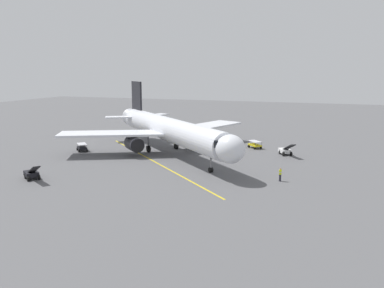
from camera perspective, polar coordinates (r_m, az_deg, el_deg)
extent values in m
plane|color=#565659|center=(67.55, -2.50, -0.92)|extent=(220.00, 220.00, 0.00)
cube|color=yellow|center=(59.46, -5.54, -2.58)|extent=(29.60, 27.26, 0.01)
cylinder|color=silver|center=(64.05, -3.32, 2.15)|extent=(27.59, 25.82, 3.80)
ellipsoid|color=silver|center=(48.29, 5.62, -0.72)|extent=(5.39, 5.36, 3.61)
cone|color=silver|center=(81.12, -8.73, 3.87)|extent=(4.52, 4.55, 3.42)
cube|color=black|center=(49.34, 4.74, 0.19)|extent=(3.36, 3.46, 0.90)
cube|color=silver|center=(71.24, 1.71, 2.55)|extent=(10.87, 17.79, 0.36)
cylinder|color=black|center=(67.82, 0.82, 0.86)|extent=(4.06, 3.99, 2.30)
cylinder|color=black|center=(66.31, 1.54, 0.62)|extent=(1.57, 1.68, 2.10)
cube|color=silver|center=(64.71, -11.58, 1.50)|extent=(17.63, 12.01, 0.36)
cylinder|color=black|center=(63.21, -8.47, 0.01)|extent=(4.06, 3.99, 2.30)
cylinder|color=black|center=(61.59, -7.93, -0.26)|extent=(1.57, 1.68, 2.10)
cube|color=black|center=(77.94, -8.09, 6.42)|extent=(3.78, 3.52, 7.20)
cube|color=silver|center=(79.09, -5.76, 4.20)|extent=(4.85, 6.82, 0.24)
cube|color=silver|center=(76.95, -10.20, 3.90)|extent=(6.75, 5.23, 0.24)
cylinder|color=slate|center=(52.70, 2.78, -2.34)|extent=(0.24, 0.24, 2.77)
cylinder|color=black|center=(53.03, 2.76, -3.80)|extent=(0.82, 0.81, 0.70)
cylinder|color=slate|center=(68.16, -2.35, 0.84)|extent=(0.24, 0.24, 2.77)
cylinder|color=black|center=(68.42, -2.34, -0.30)|extent=(1.11, 1.08, 1.10)
cylinder|color=slate|center=(66.15, -6.43, 0.48)|extent=(0.24, 0.24, 2.77)
cylinder|color=black|center=(66.41, -6.40, -0.70)|extent=(1.11, 1.08, 1.10)
cylinder|color=#23232D|center=(50.02, 12.77, -4.85)|extent=(0.26, 0.26, 0.88)
cube|color=#D8EA19|center=(49.83, 12.81, -4.03)|extent=(0.29, 0.41, 0.60)
cube|color=silver|center=(49.83, 12.81, -4.03)|extent=(0.30, 0.43, 0.10)
sphere|color=#9E7051|center=(49.73, 12.83, -3.56)|extent=(0.22, 0.22, 0.22)
cube|color=black|center=(54.07, -22.47, -4.04)|extent=(2.66, 2.50, 0.60)
cube|color=black|center=(52.33, -22.16, -3.48)|extent=(3.57, 2.92, 1.61)
cylinder|color=black|center=(53.18, -21.50, -4.55)|extent=(0.67, 0.58, 0.64)
cylinder|color=black|center=(52.93, -22.87, -4.72)|extent=(0.67, 0.58, 0.64)
cylinder|color=black|center=(54.60, -21.86, -4.19)|extent=(0.67, 0.58, 0.64)
cylinder|color=black|center=(54.36, -23.19, -4.35)|extent=(0.67, 0.58, 0.64)
cube|color=yellow|center=(70.11, 9.18, -0.15)|extent=(2.79, 2.86, 0.24)
cube|color=silver|center=(69.98, 9.19, 0.39)|extent=(2.79, 2.86, 0.08)
cylinder|color=slate|center=(69.37, 10.14, 0.04)|extent=(0.06, 0.06, 0.55)
cylinder|color=slate|center=(68.71, 9.28, -0.04)|extent=(0.06, 0.06, 0.55)
cylinder|color=slate|center=(71.36, 9.10, 0.37)|extent=(0.06, 0.06, 0.55)
cylinder|color=slate|center=(70.72, 8.25, 0.30)|extent=(0.06, 0.06, 0.55)
cylinder|color=black|center=(69.73, 10.03, -0.52)|extent=(0.48, 0.49, 0.44)
cylinder|color=black|center=(69.04, 9.13, -0.61)|extent=(0.48, 0.49, 0.44)
cylinder|color=black|center=(71.30, 9.21, -0.25)|extent=(0.48, 0.49, 0.44)
cylinder|color=black|center=(70.63, 8.31, -0.33)|extent=(0.48, 0.49, 0.44)
cube|color=white|center=(65.86, 13.41, -0.96)|extent=(2.36, 2.65, 0.60)
cube|color=black|center=(64.23, 13.96, -0.46)|extent=(2.55, 3.74, 1.61)
cylinder|color=black|center=(65.12, 14.30, -1.41)|extent=(0.52, 0.68, 0.64)
cylinder|color=black|center=(64.64, 13.23, -1.45)|extent=(0.52, 0.68, 0.64)
cylinder|color=black|center=(66.47, 13.81, -1.14)|extent=(0.52, 0.68, 0.64)
cylinder|color=black|center=(66.00, 12.76, -1.18)|extent=(0.52, 0.68, 0.64)
cube|color=black|center=(69.39, -15.81, -0.54)|extent=(2.82, 2.84, 0.24)
cube|color=silver|center=(69.27, -15.83, 0.01)|extent=(2.82, 2.84, 0.08)
cylinder|color=slate|center=(68.25, -15.15, -0.35)|extent=(0.06, 0.06, 0.55)
cylinder|color=slate|center=(68.06, -16.18, -0.43)|extent=(0.06, 0.06, 0.55)
cylinder|color=slate|center=(70.58, -15.48, 0.00)|extent=(0.06, 0.06, 0.55)
cylinder|color=slate|center=(70.40, -16.47, -0.08)|extent=(0.06, 0.06, 0.55)
cylinder|color=black|center=(68.64, -15.13, -0.91)|extent=(0.49, 0.49, 0.44)
cylinder|color=black|center=(68.44, -16.20, -1.00)|extent=(0.49, 0.49, 0.44)
cylinder|color=black|center=(70.48, -15.39, -0.63)|extent=(0.49, 0.49, 0.44)
cylinder|color=black|center=(70.29, -16.44, -0.71)|extent=(0.49, 0.49, 0.44)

